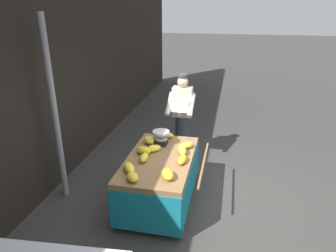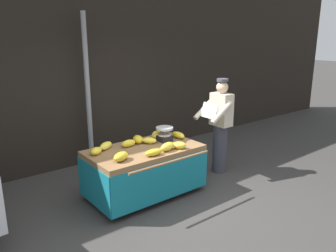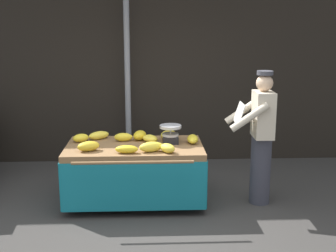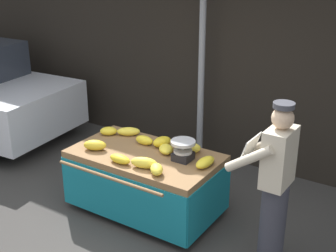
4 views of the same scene
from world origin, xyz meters
name	(u,v)px [view 1 (image 1 of 4)]	position (x,y,z in m)	size (l,w,h in m)	color
ground_plane	(213,201)	(0.00, 0.00, 0.00)	(60.00, 60.00, 0.00)	#383533
back_wall	(38,73)	(0.00, 2.79, 1.94)	(16.00, 0.24, 3.87)	black
street_pole	(55,113)	(-0.30, 2.40, 1.42)	(0.09, 0.09, 2.84)	gray
banana_cart	(160,170)	(-0.16, 0.83, 0.56)	(1.75, 1.18, 0.77)	olive
weighing_scale	(161,138)	(0.30, 0.92, 0.89)	(0.28, 0.28, 0.23)	black
banana_bunch_0	(133,177)	(-0.86, 1.02, 0.83)	(0.14, 0.21, 0.11)	yellow
banana_bunch_1	(165,135)	(0.59, 0.91, 0.82)	(0.14, 0.30, 0.10)	yellow
banana_bunch_2	(182,150)	(0.05, 0.52, 0.84)	(0.13, 0.30, 0.12)	yellow
banana_bunch_3	(168,174)	(-0.71, 0.59, 0.83)	(0.15, 0.27, 0.12)	gold
banana_bunch_4	(149,140)	(0.28, 1.11, 0.84)	(0.16, 0.25, 0.12)	yellow
banana_bunch_5	(182,160)	(-0.24, 0.47, 0.82)	(0.12, 0.27, 0.10)	gold
banana_bunch_6	(154,148)	(0.04, 0.97, 0.82)	(0.16, 0.23, 0.10)	yellow
banana_bunch_7	(187,145)	(0.25, 0.48, 0.83)	(0.13, 0.21, 0.11)	yellow
banana_bunch_8	(144,158)	(-0.31, 1.03, 0.83)	(0.11, 0.24, 0.11)	yellow
banana_bunch_9	(144,150)	(-0.09, 1.09, 0.84)	(0.16, 0.24, 0.12)	gold
banana_bunch_10	(129,168)	(-0.64, 1.15, 0.83)	(0.13, 0.29, 0.11)	yellow
vendor_person	(182,116)	(1.44, 0.76, 0.87)	(0.59, 0.52, 1.71)	#383842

